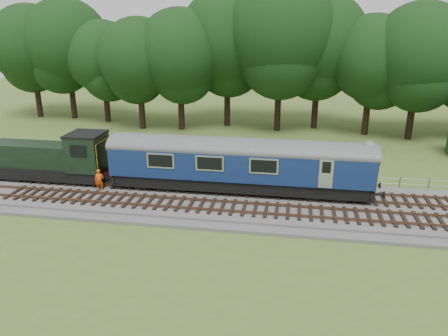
# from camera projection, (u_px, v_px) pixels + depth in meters

# --- Properties ---
(ground) EXTENTS (120.00, 120.00, 0.00)m
(ground) POSITION_uv_depth(u_px,v_px,m) (257.00, 205.00, 29.40)
(ground) COLOR #496A27
(ground) RESTS_ON ground
(ballast) EXTENTS (70.00, 7.00, 0.35)m
(ballast) POSITION_uv_depth(u_px,v_px,m) (257.00, 202.00, 29.35)
(ballast) COLOR #4C4C4F
(ballast) RESTS_ON ground
(track_north) EXTENTS (67.20, 2.40, 0.21)m
(track_north) POSITION_uv_depth(u_px,v_px,m) (259.00, 191.00, 30.58)
(track_north) COLOR black
(track_north) RESTS_ON ballast
(track_south) EXTENTS (67.20, 2.40, 0.21)m
(track_south) POSITION_uv_depth(u_px,v_px,m) (255.00, 209.00, 27.78)
(track_south) COLOR black
(track_south) RESTS_ON ballast
(fence) EXTENTS (64.00, 0.12, 1.00)m
(fence) POSITION_uv_depth(u_px,v_px,m) (263.00, 181.00, 33.60)
(fence) COLOR #6B6054
(fence) RESTS_ON ground
(tree_line) EXTENTS (70.00, 8.00, 18.00)m
(tree_line) POSITION_uv_depth(u_px,v_px,m) (276.00, 128.00, 49.93)
(tree_line) COLOR black
(tree_line) RESTS_ON ground
(dmu_railcar) EXTENTS (18.05, 2.86, 3.88)m
(dmu_railcar) POSITION_uv_depth(u_px,v_px,m) (239.00, 161.00, 30.10)
(dmu_railcar) COLOR black
(dmu_railcar) RESTS_ON ground
(shunter_loco) EXTENTS (8.91, 2.60, 3.38)m
(shunter_loco) POSITION_uv_depth(u_px,v_px,m) (54.00, 159.00, 32.50)
(shunter_loco) COLOR black
(shunter_loco) RESTS_ON ground
(worker) EXTENTS (0.65, 0.50, 1.59)m
(worker) POSITION_uv_depth(u_px,v_px,m) (99.00, 180.00, 30.60)
(worker) COLOR #EF500C
(worker) RESTS_ON ballast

